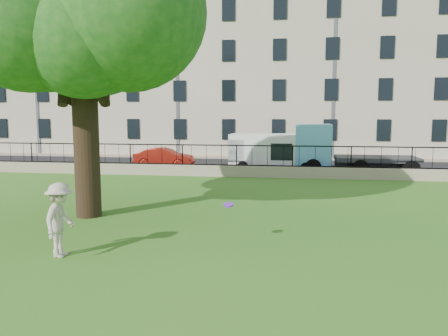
% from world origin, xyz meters
% --- Properties ---
extents(ground, '(120.00, 120.00, 0.00)m').
position_xyz_m(ground, '(0.00, 0.00, 0.00)').
color(ground, '#316D19').
rests_on(ground, ground).
extents(retaining_wall, '(50.00, 0.40, 0.60)m').
position_xyz_m(retaining_wall, '(0.00, 12.00, 0.30)').
color(retaining_wall, tan).
rests_on(retaining_wall, ground).
extents(iron_railing, '(50.00, 0.05, 1.13)m').
position_xyz_m(iron_railing, '(0.00, 12.00, 1.15)').
color(iron_railing, black).
rests_on(iron_railing, retaining_wall).
extents(street, '(60.00, 9.00, 0.01)m').
position_xyz_m(street, '(0.00, 16.70, 0.01)').
color(street, black).
rests_on(street, ground).
extents(sidewalk, '(60.00, 1.40, 0.12)m').
position_xyz_m(sidewalk, '(0.00, 21.90, 0.06)').
color(sidewalk, tan).
rests_on(sidewalk, ground).
extents(building_row, '(56.40, 10.40, 13.80)m').
position_xyz_m(building_row, '(0.00, 27.57, 6.92)').
color(building_row, beige).
rests_on(building_row, ground).
extents(tree, '(8.29, 6.49, 10.39)m').
position_xyz_m(tree, '(-3.86, 2.16, 6.95)').
color(tree, black).
rests_on(tree, ground).
extents(man, '(0.74, 1.19, 1.78)m').
position_xyz_m(man, '(-2.50, -1.91, 0.89)').
color(man, beige).
rests_on(man, ground).
extents(frisbee, '(0.34, 0.34, 0.12)m').
position_xyz_m(frisbee, '(1.30, -0.34, 1.04)').
color(frisbee, '#6C22C5').
extents(red_sedan, '(3.78, 1.34, 1.24)m').
position_xyz_m(red_sedan, '(-5.04, 15.40, 0.62)').
color(red_sedan, '#B02115').
rests_on(red_sedan, street).
extents(white_van, '(5.31, 2.17, 2.21)m').
position_xyz_m(white_van, '(2.00, 14.40, 1.11)').
color(white_van, white).
rests_on(white_van, street).
extents(blue_truck, '(6.71, 2.44, 2.80)m').
position_xyz_m(blue_truck, '(6.50, 14.40, 1.40)').
color(blue_truck, '#5FB0DF').
rests_on(blue_truck, street).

